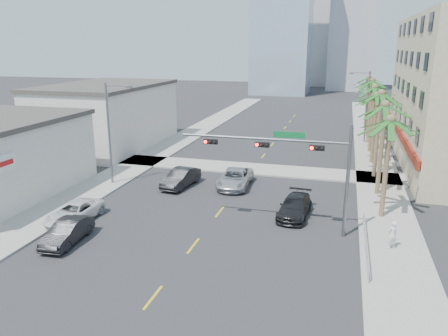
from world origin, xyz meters
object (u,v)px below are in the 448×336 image
(traffic_signal_mast, at_px, (297,158))
(car_lane_right, at_px, (295,207))
(car_lane_left, at_px, (181,178))
(car_lane_center, at_px, (235,178))
(pedestrian, at_px, (392,235))
(car_parked_mid, at_px, (67,232))
(car_parked_far, at_px, (74,212))

(traffic_signal_mast, height_order, car_lane_right, traffic_signal_mast)
(car_lane_left, height_order, car_lane_center, car_lane_left)
(traffic_signal_mast, distance_m, car_lane_right, 5.13)
(car_lane_center, distance_m, pedestrian, 15.50)
(car_parked_mid, bearing_deg, car_lane_center, 57.89)
(car_parked_mid, relative_size, car_lane_left, 0.91)
(car_lane_center, bearing_deg, pedestrian, -40.09)
(traffic_signal_mast, bearing_deg, car_parked_far, -170.81)
(car_lane_left, xyz_separation_m, car_lane_center, (4.63, 1.22, -0.03))
(car_parked_mid, bearing_deg, pedestrian, 8.45)
(traffic_signal_mast, distance_m, pedestrian, 7.38)
(traffic_signal_mast, xyz_separation_m, car_lane_center, (-6.15, 8.26, -4.30))
(car_parked_far, xyz_separation_m, car_lane_left, (4.40, 9.50, 0.11))
(car_parked_mid, distance_m, car_lane_center, 15.73)
(traffic_signal_mast, distance_m, car_parked_mid, 15.32)
(car_lane_left, bearing_deg, car_parked_far, -107.00)
(car_parked_far, bearing_deg, traffic_signal_mast, 11.14)
(car_parked_far, relative_size, pedestrian, 2.81)
(traffic_signal_mast, xyz_separation_m, car_lane_right, (-0.28, 2.72, -4.34))
(traffic_signal_mast, height_order, car_parked_far, traffic_signal_mast)
(car_lane_left, bearing_deg, car_lane_right, -14.54)
(car_lane_left, distance_m, pedestrian, 18.78)
(traffic_signal_mast, bearing_deg, car_lane_center, 126.69)
(car_parked_far, bearing_deg, pedestrian, 5.06)
(traffic_signal_mast, bearing_deg, pedestrian, -12.18)
(car_lane_left, relative_size, car_lane_center, 0.87)
(car_lane_center, relative_size, car_lane_right, 1.11)
(pedestrian, bearing_deg, car_parked_far, -30.21)
(car_parked_far, relative_size, car_lane_center, 0.89)
(traffic_signal_mast, relative_size, car_parked_mid, 2.55)
(car_parked_mid, height_order, pedestrian, pedestrian)
(car_lane_left, relative_size, pedestrian, 2.74)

